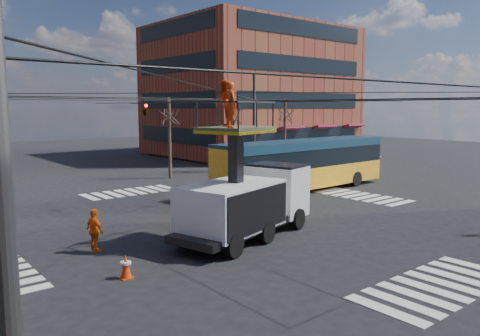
% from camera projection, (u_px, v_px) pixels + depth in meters
% --- Properties ---
extents(ground, '(120.00, 120.00, 0.00)m').
position_uv_depth(ground, '(229.00, 222.00, 21.52)').
color(ground, black).
rests_on(ground, ground).
extents(sidewalk_ne, '(18.00, 18.00, 0.12)m').
position_uv_depth(sidewalk_ne, '(262.00, 155.00, 50.82)').
color(sidewalk_ne, slate).
rests_on(sidewalk_ne, ground).
extents(crosswalks, '(22.40, 22.40, 0.02)m').
position_uv_depth(crosswalks, '(229.00, 222.00, 21.51)').
color(crosswalks, silver).
rests_on(crosswalks, ground).
extents(building_ne, '(20.06, 16.06, 14.00)m').
position_uv_depth(building_ne, '(251.00, 92.00, 52.81)').
color(building_ne, maroon).
rests_on(building_ne, ground).
extents(overhead_network, '(24.24, 24.24, 8.00)m').
position_uv_depth(overhead_network, '(222.00, 129.00, 21.23)').
color(overhead_network, '#2D2D30').
rests_on(overhead_network, ground).
extents(tree_a, '(2.00, 2.00, 6.00)m').
position_uv_depth(tree_a, '(169.00, 116.00, 34.41)').
color(tree_a, '#382B21').
rests_on(tree_a, ground).
extents(tree_b, '(2.00, 2.00, 6.00)m').
position_uv_depth(tree_b, '(233.00, 115.00, 38.18)').
color(tree_b, '#382B21').
rests_on(tree_b, ground).
extents(tree_c, '(2.00, 2.00, 6.00)m').
position_uv_depth(tree_c, '(285.00, 114.00, 41.96)').
color(tree_c, '#382B21').
rests_on(tree_c, ground).
extents(utility_truck, '(7.36, 4.17, 6.32)m').
position_uv_depth(utility_truck, '(247.00, 187.00, 18.99)').
color(utility_truck, black).
rests_on(utility_truck, ground).
extents(city_bus, '(13.24, 2.93, 3.20)m').
position_uv_depth(city_bus, '(304.00, 164.00, 29.53)').
color(city_bus, orange).
rests_on(city_bus, ground).
extents(traffic_cone, '(0.36, 0.36, 0.77)m').
position_uv_depth(traffic_cone, '(126.00, 266.00, 14.46)').
color(traffic_cone, '#FF360A').
rests_on(traffic_cone, ground).
extents(worker_ground, '(0.56, 1.00, 1.61)m').
position_uv_depth(worker_ground, '(95.00, 230.00, 17.04)').
color(worker_ground, orange).
rests_on(worker_ground, ground).
extents(flagger, '(1.16, 1.20, 1.65)m').
position_uv_depth(flagger, '(272.00, 192.00, 24.58)').
color(flagger, '#D1590D').
rests_on(flagger, ground).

